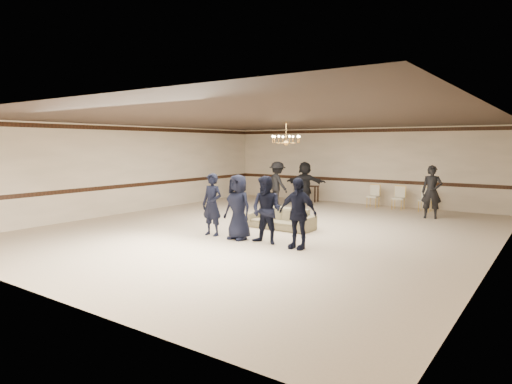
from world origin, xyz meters
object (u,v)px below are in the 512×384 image
boy_a (212,204)px  settee (280,218)px  adult_mid (305,184)px  banquet_chair_right (425,200)px  adult_left (277,184)px  banquet_chair_left (373,196)px  boy_d (298,213)px  banquet_chair_mid (398,198)px  boy_b (238,207)px  console_table (309,193)px  chandelier (286,133)px  adult_right (432,192)px  boy_c (266,210)px

boy_a → settee: size_ratio=0.82×
adult_mid → banquet_chair_right: size_ratio=2.01×
adult_left → banquet_chair_left: (3.45, 1.68, -0.45)m
boy_d → banquet_chair_mid: size_ratio=1.92×
boy_b → adult_mid: (-1.75, 6.83, 0.04)m
boy_a → adult_left: size_ratio=0.95×
adult_left → console_table: 2.01m
adult_mid → console_table: 1.38m
boy_a → boy_b: 0.90m
chandelier → adult_mid: 4.92m
banquet_chair_mid → banquet_chair_right: (1.00, 0.00, 0.00)m
boy_a → banquet_chair_mid: boy_a is taller
boy_d → settee: 2.63m
adult_left → banquet_chair_left: adult_left is taller
settee → adult_mid: 5.27m
boy_d → banquet_chair_right: bearing=82.8°
boy_b → adult_right: adult_right is taller
boy_b → settee: boy_b is taller
settee → adult_mid: (-1.85, 4.90, 0.60)m
console_table → settee: bearing=-71.0°
boy_a → adult_right: (4.25, 6.43, 0.04)m
banquet_chair_mid → console_table: bearing=172.8°
boy_a → boy_c: (1.80, 0.00, 0.00)m
chandelier → settee: size_ratio=0.45×
boy_a → banquet_chair_right: size_ratio=1.92×
boy_b → banquet_chair_right: size_ratio=1.92×
adult_right → banquet_chair_mid: size_ratio=2.01×
boy_c → banquet_chair_mid: (0.90, 7.81, -0.41)m
chandelier → boy_a: (-0.77, -2.63, -2.01)m
boy_b → adult_left: 6.68m
boy_a → banquet_chair_right: bearing=63.0°
adult_right → banquet_chair_left: bearing=141.1°
chandelier → adult_right: size_ratio=0.52×
boy_a → adult_right: adult_right is taller
boy_d → settee: (-1.71, 1.93, -0.55)m
settee → adult_mid: adult_mid is taller
boy_d → banquet_chair_left: size_ratio=1.92×
boy_a → boy_b: (0.90, 0.00, 0.00)m
adult_mid → console_table: size_ratio=2.12×
banquet_chair_left → banquet_chair_right: same height
boy_c → banquet_chair_mid: bearing=82.7°
chandelier → boy_c: bearing=-68.6°
boy_b → adult_mid: size_ratio=0.95×
chandelier → boy_a: size_ratio=0.55×
boy_c → settee: boy_c is taller
settee → adult_left: 5.06m
adult_right → console_table: adult_right is taller
boy_c → settee: 2.16m
adult_mid → banquet_chair_left: (2.55, 0.98, -0.45)m
adult_mid → adult_right: (5.10, -0.40, 0.00)m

